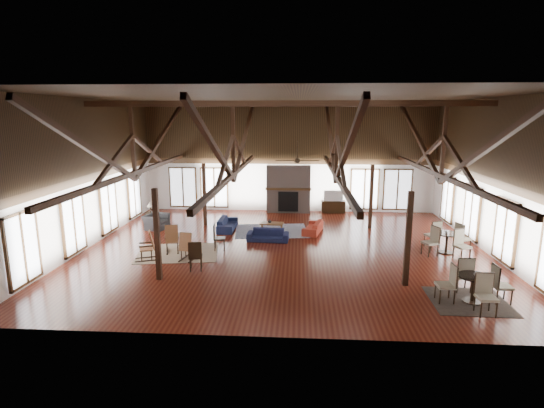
# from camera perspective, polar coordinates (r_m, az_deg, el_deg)

# --- Properties ---
(floor) EXTENTS (16.00, 16.00, 0.00)m
(floor) POSITION_cam_1_polar(r_m,az_deg,el_deg) (17.32, 1.62, -6.03)
(floor) COLOR #582012
(floor) RESTS_ON ground
(ceiling) EXTENTS (16.00, 14.00, 0.02)m
(ceiling) POSITION_cam_1_polar(r_m,az_deg,el_deg) (16.49, 1.74, 14.22)
(ceiling) COLOR black
(ceiling) RESTS_ON wall_back
(wall_back) EXTENTS (16.00, 0.02, 6.00)m
(wall_back) POSITION_cam_1_polar(r_m,az_deg,el_deg) (23.59, 2.28, 6.23)
(wall_back) COLOR white
(wall_back) RESTS_ON floor
(wall_front) EXTENTS (16.00, 0.02, 6.00)m
(wall_front) POSITION_cam_1_polar(r_m,az_deg,el_deg) (9.77, 0.23, -1.94)
(wall_front) COLOR white
(wall_front) RESTS_ON floor
(wall_left) EXTENTS (0.02, 14.00, 6.00)m
(wall_left) POSITION_cam_1_polar(r_m,az_deg,el_deg) (18.71, -23.68, 3.74)
(wall_left) COLOR white
(wall_left) RESTS_ON floor
(wall_right) EXTENTS (0.02, 14.00, 6.00)m
(wall_right) POSITION_cam_1_polar(r_m,az_deg,el_deg) (18.22, 27.75, 3.17)
(wall_right) COLOR white
(wall_right) RESTS_ON floor
(roof_truss) EXTENTS (15.60, 14.07, 3.14)m
(roof_truss) POSITION_cam_1_polar(r_m,az_deg,el_deg) (16.53, 1.70, 7.37)
(roof_truss) COLOR #311C0D
(roof_truss) RESTS_ON wall_back
(post_grid) EXTENTS (8.16, 7.16, 3.05)m
(post_grid) POSITION_cam_1_polar(r_m,az_deg,el_deg) (16.91, 1.65, -1.11)
(post_grid) COLOR #311C0D
(post_grid) RESTS_ON floor
(fireplace) EXTENTS (2.50, 0.69, 2.60)m
(fireplace) POSITION_cam_1_polar(r_m,az_deg,el_deg) (23.50, 2.22, 2.00)
(fireplace) COLOR #756259
(fireplace) RESTS_ON floor
(ceiling_fan) EXTENTS (1.60, 1.60, 0.75)m
(ceiling_fan) POSITION_cam_1_polar(r_m,az_deg,el_deg) (15.55, 3.41, 5.97)
(ceiling_fan) COLOR black
(ceiling_fan) RESTS_ON roof_truss
(sofa_navy_front) EXTENTS (1.81, 0.78, 0.52)m
(sofa_navy_front) POSITION_cam_1_polar(r_m,az_deg,el_deg) (18.30, -0.56, -4.19)
(sofa_navy_front) COLOR #161B3E
(sofa_navy_front) RESTS_ON floor
(sofa_navy_left) EXTENTS (1.90, 0.75, 0.55)m
(sofa_navy_left) POSITION_cam_1_polar(r_m,az_deg,el_deg) (20.20, -6.02, -2.65)
(sofa_navy_left) COLOR #171E3F
(sofa_navy_left) RESTS_ON floor
(sofa_orange) EXTENTS (1.86, 1.07, 0.51)m
(sofa_orange) POSITION_cam_1_polar(r_m,az_deg,el_deg) (19.69, 5.51, -3.09)
(sofa_orange) COLOR #B23422
(sofa_orange) RESTS_ON floor
(coffee_table) EXTENTS (1.11, 0.63, 0.41)m
(coffee_table) POSITION_cam_1_polar(r_m,az_deg,el_deg) (19.74, -0.02, -2.70)
(coffee_table) COLOR brown
(coffee_table) RESTS_ON floor
(vase) EXTENTS (0.17, 0.17, 0.18)m
(vase) POSITION_cam_1_polar(r_m,az_deg,el_deg) (19.71, -0.31, -2.29)
(vase) COLOR #B2B2B2
(vase) RESTS_ON coffee_table
(armchair) EXTENTS (1.26, 1.16, 0.69)m
(armchair) POSITION_cam_1_polar(r_m,az_deg,el_deg) (20.93, -15.30, -2.31)
(armchair) COLOR #2A2A2D
(armchair) RESTS_ON floor
(side_table_lamp) EXTENTS (0.45, 0.45, 1.14)m
(side_table_lamp) POSITION_cam_1_polar(r_m,az_deg,el_deg) (21.86, -15.99, -1.52)
(side_table_lamp) COLOR black
(side_table_lamp) RESTS_ON floor
(rocking_chair_a) EXTENTS (0.70, 0.98, 1.13)m
(rocking_chair_a) POSITION_cam_1_polar(r_m,az_deg,el_deg) (17.22, -13.30, -4.62)
(rocking_chair_a) COLOR brown
(rocking_chair_a) RESTS_ON floor
(rocking_chair_b) EXTENTS (0.60, 0.91, 1.09)m
(rocking_chair_b) POSITION_cam_1_polar(r_m,az_deg,el_deg) (16.17, -11.36, -5.69)
(rocking_chair_b) COLOR brown
(rocking_chair_b) RESTS_ON floor
(rocking_chair_c) EXTENTS (0.95, 0.71, 1.10)m
(rocking_chair_c) POSITION_cam_1_polar(r_m,az_deg,el_deg) (16.57, -16.22, -5.49)
(rocking_chair_c) COLOR brown
(rocking_chair_c) RESTS_ON floor
(side_chair_a) EXTENTS (0.50, 0.50, 1.07)m
(side_chair_a) POSITION_cam_1_polar(r_m,az_deg,el_deg) (17.12, -7.43, -4.18)
(side_chair_a) COLOR black
(side_chair_a) RESTS_ON floor
(side_chair_b) EXTENTS (0.53, 0.53, 1.08)m
(side_chair_b) POSITION_cam_1_polar(r_m,az_deg,el_deg) (14.98, -10.27, -6.60)
(side_chair_b) COLOR black
(side_chair_b) RESTS_ON floor
(cafe_table_near) EXTENTS (2.14, 2.14, 1.11)m
(cafe_table_near) POSITION_cam_1_polar(r_m,az_deg,el_deg) (13.74, 25.49, -9.66)
(cafe_table_near) COLOR black
(cafe_table_near) RESTS_ON floor
(cafe_table_far) EXTENTS (2.16, 2.16, 1.12)m
(cafe_table_far) POSITION_cam_1_polar(r_m,az_deg,el_deg) (18.02, 22.46, -4.39)
(cafe_table_far) COLOR black
(cafe_table_far) RESTS_ON floor
(cup_near) EXTENTS (0.15, 0.15, 0.10)m
(cup_near) POSITION_cam_1_polar(r_m,az_deg,el_deg) (13.65, 25.73, -8.51)
(cup_near) COLOR #B2B2B2
(cup_near) RESTS_ON cafe_table_near
(cup_far) EXTENTS (0.16, 0.16, 0.09)m
(cup_far) POSITION_cam_1_polar(r_m,az_deg,el_deg) (17.90, 22.40, -3.51)
(cup_far) COLOR #B2B2B2
(cup_far) RESTS_ON cafe_table_far
(tv_console) EXTENTS (1.30, 0.49, 0.65)m
(tv_console) POSITION_cam_1_polar(r_m,az_deg,el_deg) (23.83, 8.24, -0.34)
(tv_console) COLOR black
(tv_console) RESTS_ON floor
(television) EXTENTS (1.05, 0.19, 0.60)m
(television) POSITION_cam_1_polar(r_m,az_deg,el_deg) (23.71, 8.22, 1.14)
(television) COLOR #B2B2B2
(television) RESTS_ON tv_console
(rug_tan) EXTENTS (3.40, 2.85, 0.01)m
(rug_tan) POSITION_cam_1_polar(r_m,az_deg,el_deg) (17.21, -12.50, -6.41)
(rug_tan) COLOR tan
(rug_tan) RESTS_ON floor
(rug_navy) EXTENTS (3.58, 2.84, 0.01)m
(rug_navy) POSITION_cam_1_polar(r_m,az_deg,el_deg) (19.89, -0.08, -3.62)
(rug_navy) COLOR #1B1F4D
(rug_navy) RESTS_ON floor
(rug_dark) EXTENTS (2.22, 2.02, 0.01)m
(rug_dark) POSITION_cam_1_polar(r_m,az_deg,el_deg) (13.94, 24.89, -11.75)
(rug_dark) COLOR black
(rug_dark) RESTS_ON floor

